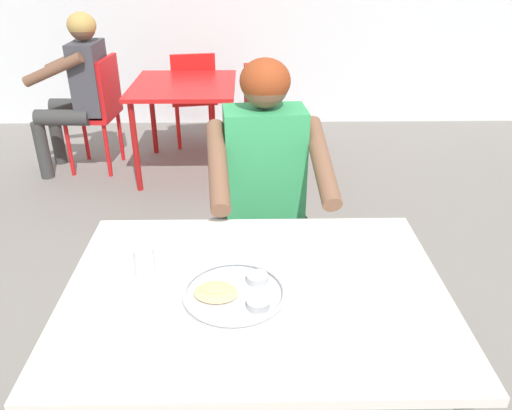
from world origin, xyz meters
name	(u,v)px	position (x,y,z in m)	size (l,w,h in m)	color
table_foreground	(255,307)	(0.00, 0.01, 0.66)	(1.14, 0.84, 0.73)	silver
thali_tray	(235,292)	(-0.06, -0.03, 0.74)	(0.31, 0.31, 0.03)	#B7BABF
drinking_cup	(144,260)	(-0.34, 0.09, 0.78)	(0.07, 0.07, 0.09)	silver
chair_foreground	(262,210)	(0.04, 0.92, 0.50)	(0.46, 0.45, 0.86)	#3F3F44
diner_foreground	(267,185)	(0.06, 0.70, 0.75)	(0.52, 0.58, 1.25)	#2B2B2B
table_background_red	(184,95)	(-0.50, 2.59, 0.62)	(0.78, 0.88, 0.71)	red
chair_red_left	(100,106)	(-1.17, 2.64, 0.52)	(0.42, 0.45, 0.89)	red
chair_red_right	(265,112)	(0.11, 2.53, 0.50)	(0.47, 0.44, 0.83)	red
chair_red_far	(194,93)	(-0.49, 3.15, 0.48)	(0.45, 0.44, 0.84)	red
patron_background	(78,81)	(-1.29, 2.59, 0.73)	(0.56, 0.50, 1.22)	#383838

